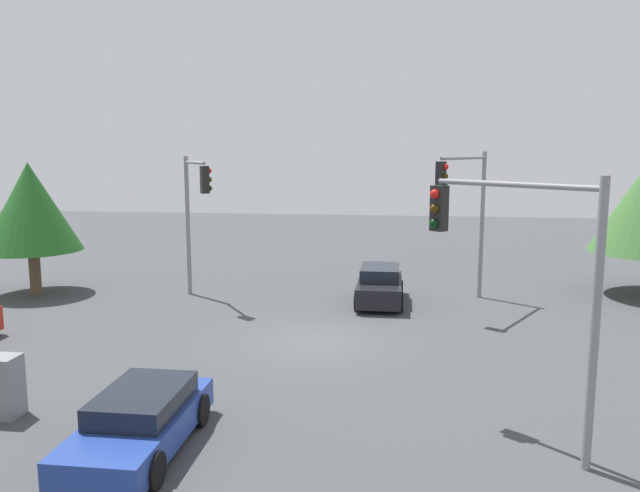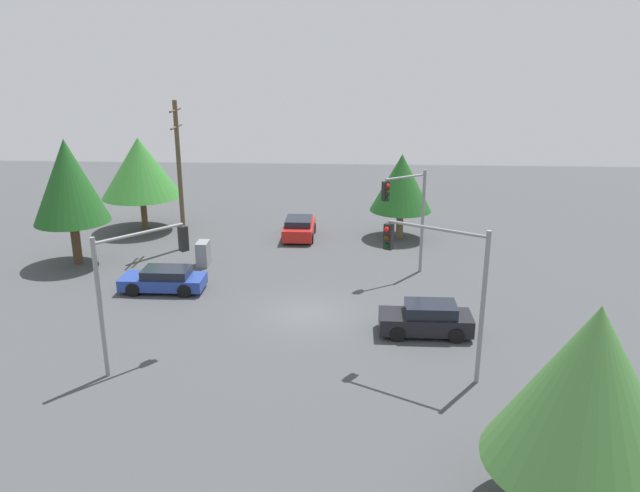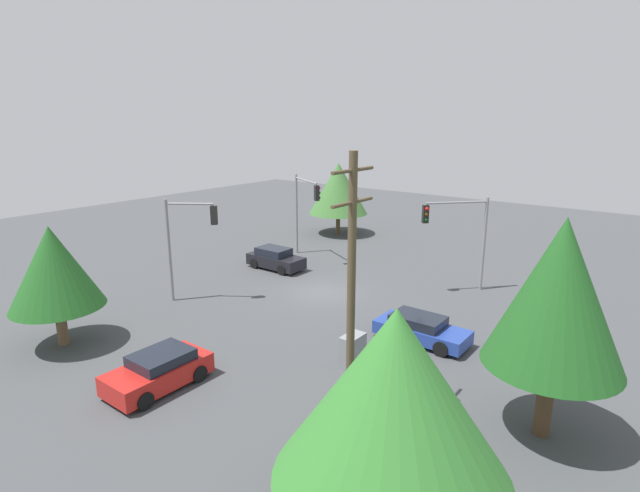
{
  "view_description": "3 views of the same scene",
  "coord_description": "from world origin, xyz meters",
  "views": [
    {
      "loc": [
        2.68,
        -19.39,
        6.17
      ],
      "look_at": [
        0.21,
        -0.41,
        3.21
      ],
      "focal_mm": 35.0,
      "sensor_mm": 36.0,
      "label": 1
    },
    {
      "loc": [
        27.7,
        2.14,
        12.43
      ],
      "look_at": [
        -2.32,
        0.47,
        2.72
      ],
      "focal_mm": 35.0,
      "sensor_mm": 36.0,
      "label": 2
    },
    {
      "loc": [
        -22.7,
        -17.22,
        10.32
      ],
      "look_at": [
        -0.57,
        -0.31,
        3.06
      ],
      "focal_mm": 28.0,
      "sensor_mm": 36.0,
      "label": 3
    }
  ],
  "objects": [
    {
      "name": "ground_plane",
      "position": [
        0.0,
        0.0,
        0.0
      ],
      "size": [
        80.0,
        80.0,
        0.0
      ],
      "primitive_type": "plane",
      "color": "#424447"
    },
    {
      "name": "sedan_blue",
      "position": [
        -2.57,
        -7.81,
        0.62
      ],
      "size": [
        1.92,
        4.37,
        1.26
      ],
      "rotation": [
        0.0,
        0.0,
        3.14
      ],
      "color": "#233D93",
      "rests_on": "ground_plane"
    },
    {
      "name": "tree_left",
      "position": [
        13.32,
        8.25,
        4.11
      ],
      "size": [
        5.21,
        5.21,
        6.37
      ],
      "color": "brown",
      "rests_on": "ground_plane"
    },
    {
      "name": "tree_right",
      "position": [
        -6.6,
        -14.24,
        4.97
      ],
      "size": [
        4.34,
        4.34,
        7.42
      ],
      "color": "#4C3823",
      "rests_on": "ground_plane"
    },
    {
      "name": "electrical_cabinet",
      "position": [
        -6.61,
        -6.65,
        0.73
      ],
      "size": [
        1.15,
        0.66,
        1.46
      ],
      "primitive_type": "cube",
      "color": "gray",
      "rests_on": "ground_plane"
    },
    {
      "name": "traffic_signal_cross",
      "position": [
        5.25,
        5.56,
        4.21
      ],
      "size": [
        2.25,
        3.77,
        6.11
      ],
      "rotation": [
        0.0,
        0.0,
        4.2
      ],
      "color": "gray",
      "rests_on": "ground_plane"
    },
    {
      "name": "sedan_red",
      "position": [
        -12.52,
        -1.5,
        0.69
      ],
      "size": [
        4.01,
        2.07,
        1.4
      ],
      "rotation": [
        0.0,
        0.0,
        1.57
      ],
      "color": "red",
      "rests_on": "ground_plane"
    },
    {
      "name": "traffic_signal_aux",
      "position": [
        5.15,
        -6.33,
        3.94
      ],
      "size": [
        3.12,
        2.9,
        5.71
      ],
      "rotation": [
        0.0,
        0.0,
        2.4
      ],
      "color": "gray",
      "rests_on": "ground_plane"
    },
    {
      "name": "tree_corner",
      "position": [
        -12.97,
        5.27,
        3.75
      ],
      "size": [
        4.12,
        4.12,
        5.66
      ],
      "color": "brown",
      "rests_on": "ground_plane"
    },
    {
      "name": "utility_pole_tall",
      "position": [
        -9.81,
        -8.66,
        4.94
      ],
      "size": [
        2.2,
        0.28,
        9.31
      ],
      "color": "brown",
      "rests_on": "ground_plane"
    },
    {
      "name": "sedan_dark",
      "position": [
        1.9,
        5.49,
        0.71
      ],
      "size": [
        1.88,
        4.12,
        1.48
      ],
      "rotation": [
        0.0,
        0.0,
        3.14
      ],
      "color": "black",
      "rests_on": "ground_plane"
    },
    {
      "name": "traffic_signal_main",
      "position": [
        -5.66,
        5.11,
        4.0
      ],
      "size": [
        1.85,
        2.51,
        5.91
      ],
      "rotation": [
        0.0,
        0.0,
        -0.97
      ],
      "color": "gray",
      "rests_on": "ground_plane"
    },
    {
      "name": "tree_behind",
      "position": [
        -14.0,
        -12.6,
        4.39
      ],
      "size": [
        5.47,
        5.47,
        6.45
      ],
      "color": "brown",
      "rests_on": "ground_plane"
    }
  ]
}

